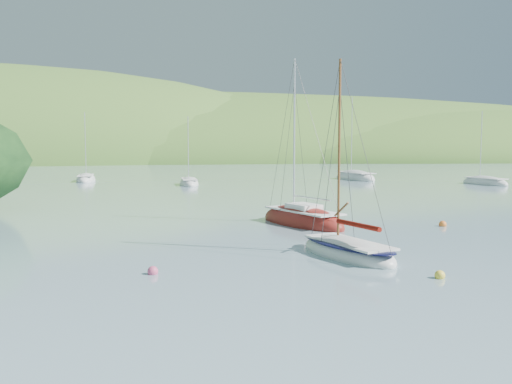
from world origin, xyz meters
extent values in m
plane|color=#72919D|center=(0.00, 0.00, 0.00)|extent=(700.00, 700.00, 0.00)
ellipsoid|color=#386125|center=(0.00, 170.00, 0.00)|extent=(440.00, 110.00, 44.00)
ellipsoid|color=#386125|center=(90.00, 160.00, 0.00)|extent=(240.00, 100.00, 34.00)
ellipsoid|color=white|center=(2.80, 2.25, 0.11)|extent=(4.27, 6.98, 1.61)
cube|color=white|center=(2.84, 2.13, 0.69)|extent=(3.25, 5.42, 0.10)
cylinder|color=brown|center=(2.56, 3.00, 5.02)|extent=(0.12, 0.12, 8.74)
ellipsoid|color=black|center=(2.80, 2.25, 0.59)|extent=(4.21, 6.90, 0.28)
cylinder|color=#6C1008|center=(3.03, 1.50, 1.60)|extent=(1.18, 3.07, 0.24)
ellipsoid|color=maroon|center=(3.23, 12.88, 0.16)|extent=(5.61, 8.49, 2.22)
cube|color=white|center=(3.29, 12.73, 0.94)|extent=(4.29, 6.58, 0.10)
cylinder|color=silver|center=(2.86, 13.77, 5.92)|extent=(0.12, 0.12, 10.05)
cube|color=white|center=(3.29, 12.73, 1.18)|extent=(2.25, 2.65, 0.42)
cylinder|color=silver|center=(3.60, 11.99, 1.85)|extent=(1.55, 3.60, 0.09)
ellipsoid|color=white|center=(-2.50, 49.53, 0.13)|extent=(2.53, 6.73, 1.82)
cube|color=white|center=(-2.50, 49.40, 0.78)|extent=(1.89, 5.25, 0.10)
cylinder|color=silver|center=(-2.52, 50.33, 4.74)|extent=(0.12, 0.12, 8.01)
ellipsoid|color=white|center=(21.93, 56.00, 0.18)|extent=(5.07, 9.68, 2.50)
cube|color=white|center=(21.97, 55.82, 1.05)|extent=(3.85, 7.52, 0.10)
cylinder|color=silver|center=(21.70, 57.08, 6.54)|extent=(0.12, 0.12, 11.05)
ellipsoid|color=white|center=(-16.44, 58.90, 0.14)|extent=(3.03, 7.51, 2.01)
cube|color=white|center=(-16.43, 58.75, 0.85)|extent=(2.27, 5.85, 0.10)
cylinder|color=silver|center=(-16.49, 59.78, 5.23)|extent=(0.12, 0.12, 8.84)
ellipsoid|color=white|center=(35.28, 44.06, 0.14)|extent=(4.24, 7.62, 1.97)
cube|color=white|center=(35.31, 43.92, 0.84)|extent=(3.22, 5.92, 0.10)
cylinder|color=silver|center=(35.07, 44.90, 5.13)|extent=(0.12, 0.12, 8.66)
sphere|color=yellow|center=(5.00, -2.65, 0.12)|extent=(0.42, 0.42, 0.42)
sphere|color=#CE4A74|center=(-6.33, -0.04, 0.12)|extent=(0.44, 0.44, 0.44)
sphere|color=orange|center=(12.02, 10.59, 0.12)|extent=(0.49, 0.49, 0.49)
camera|label=1|loc=(-5.90, -23.52, 5.42)|focal=40.00mm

